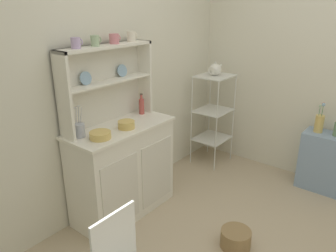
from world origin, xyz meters
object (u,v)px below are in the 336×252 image
object	(u,v)px
cup_lilac_0	(76,43)
jam_bottle	(142,106)
bakers_rack	(213,108)
porcelain_teapot	(215,69)
hutch_cabinet	(123,169)
flower_vase	(319,122)
side_shelf_blue	(325,162)
floor_basket	(236,239)
hutch_shelf_unit	(105,79)
bowl_mixing_large	(100,135)
utensil_jar	(80,130)

from	to	relation	value
cup_lilac_0	jam_bottle	bearing A→B (deg)	-3.16
bakers_rack	porcelain_teapot	xyz separation A→B (m)	(-0.00, 0.00, 0.47)
bakers_rack	jam_bottle	distance (m)	1.10
hutch_cabinet	flower_vase	bearing A→B (deg)	-37.52
porcelain_teapot	hutch_cabinet	bearing A→B (deg)	176.71
side_shelf_blue	floor_basket	world-z (taller)	side_shelf_blue
bakers_rack	side_shelf_blue	bearing A→B (deg)	-81.88
floor_basket	cup_lilac_0	world-z (taller)	cup_lilac_0
bakers_rack	porcelain_teapot	size ratio (longest dim) A/B	4.76
hutch_shelf_unit	side_shelf_blue	world-z (taller)	hutch_shelf_unit
jam_bottle	side_shelf_blue	bearing A→B (deg)	-49.25
flower_vase	hutch_cabinet	bearing A→B (deg)	142.48
hutch_shelf_unit	bakers_rack	bearing A→B (deg)	-9.77
side_shelf_blue	cup_lilac_0	world-z (taller)	cup_lilac_0
bowl_mixing_large	utensil_jar	distance (m)	0.17
hutch_cabinet	cup_lilac_0	size ratio (longest dim) A/B	11.60
bakers_rack	utensil_jar	distance (m)	1.80
hutch_cabinet	bowl_mixing_large	world-z (taller)	bowl_mixing_large
floor_basket	bowl_mixing_large	size ratio (longest dim) A/B	1.45
hutch_shelf_unit	floor_basket	xyz separation A→B (m)	(0.21, -1.22, -1.19)
bakers_rack	bowl_mixing_large	xyz separation A→B (m)	(-1.71, 0.01, 0.20)
bowl_mixing_large	flower_vase	size ratio (longest dim) A/B	0.53
side_shelf_blue	floor_basket	distance (m)	1.43
jam_bottle	porcelain_teapot	bearing A→B (deg)	-9.04
hutch_cabinet	jam_bottle	xyz separation A→B (m)	(0.36, 0.09, 0.50)
bakers_rack	floor_basket	distance (m)	1.67
hutch_shelf_unit	side_shelf_blue	xyz separation A→B (m)	(1.60, -1.51, -0.95)
utensil_jar	flower_vase	bearing A→B (deg)	-33.66
hutch_shelf_unit	utensil_jar	size ratio (longest dim) A/B	3.60
cup_lilac_0	floor_basket	bearing A→B (deg)	-66.91
bakers_rack	bowl_mixing_large	bearing A→B (deg)	179.73
hutch_shelf_unit	side_shelf_blue	size ratio (longest dim) A/B	1.49
hutch_cabinet	porcelain_teapot	size ratio (longest dim) A/B	4.32
side_shelf_blue	hutch_shelf_unit	bearing A→B (deg)	136.63
cup_lilac_0	jam_bottle	size ratio (longest dim) A/B	0.43
floor_basket	cup_lilac_0	xyz separation A→B (m)	(-0.50, 1.18, 1.51)
cup_lilac_0	jam_bottle	distance (m)	0.92
hutch_shelf_unit	floor_basket	size ratio (longest dim) A/B	3.73
bakers_rack	floor_basket	world-z (taller)	bakers_rack
bakers_rack	side_shelf_blue	distance (m)	1.33
hutch_cabinet	side_shelf_blue	bearing A→B (deg)	-40.12
cup_lilac_0	utensil_jar	bearing A→B (deg)	-149.43
hutch_cabinet	flower_vase	xyz separation A→B (m)	(1.60, -1.23, 0.28)
side_shelf_blue	utensil_jar	distance (m)	2.50
hutch_shelf_unit	floor_basket	world-z (taller)	hutch_shelf_unit
floor_basket	porcelain_teapot	bearing A→B (deg)	39.11
hutch_shelf_unit	flower_vase	xyz separation A→B (m)	(1.60, -1.39, -0.54)
utensil_jar	porcelain_teapot	bearing A→B (deg)	-5.14
hutch_cabinet	floor_basket	xyz separation A→B (m)	(0.21, -1.06, -0.37)
hutch_shelf_unit	floor_basket	bearing A→B (deg)	-80.05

